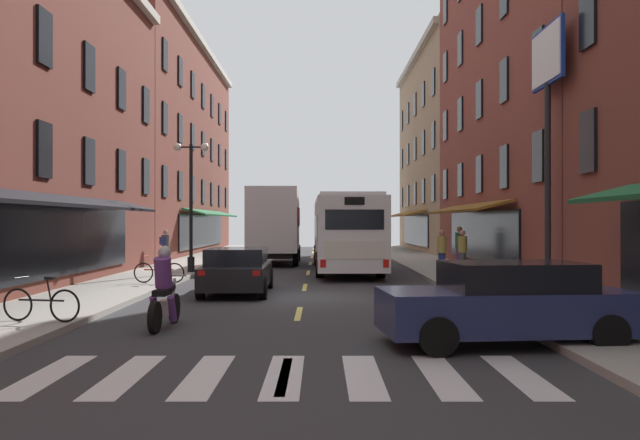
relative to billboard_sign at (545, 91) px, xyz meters
The scene contains 19 objects.
ground_plane 9.23m from the billboard_sign, behind, with size 34.80×80.00×0.10m, color #333335.
lane_centre_dashes 9.20m from the billboard_sign, behind, with size 0.14×73.90×0.01m.
crosswalk_near 13.72m from the billboard_sign, 124.68° to the right, with size 7.10×2.80×0.01m.
sidewalk_left 14.21m from the billboard_sign, behind, with size 3.00×80.00×0.14m, color #A39E93.
sidewalk_right 5.95m from the billboard_sign, behind, with size 3.00×80.00×0.14m, color #A39E93.
billboard_sign is the anchor object (origin of this frame).
transit_bus 12.35m from the billboard_sign, 118.03° to the left, with size 2.80×12.18×3.23m.
box_truck 17.99m from the billboard_sign, 120.22° to the left, with size 2.54×7.22×3.80m.
sedan_near 10.45m from the billboard_sign, behind, with size 2.01×4.60×1.36m.
sedan_mid 28.45m from the billboard_sign, 108.90° to the left, with size 2.02×4.73×1.34m.
sedan_far 9.94m from the billboard_sign, 112.89° to the right, with size 4.42×2.35×1.44m.
motorcycle_rider 12.48m from the billboard_sign, 148.62° to the right, with size 0.62×2.07×1.66m.
bicycle_near 13.33m from the billboard_sign, 166.43° to the left, with size 1.71×0.48×0.91m.
bicycle_mid 14.57m from the billboard_sign, 153.82° to the right, with size 1.69×0.52×0.91m.
pedestrian_near 19.00m from the billboard_sign, 138.45° to the left, with size 0.40×0.52×1.65m.
pedestrian_mid 8.29m from the billboard_sign, 106.61° to the left, with size 0.36×0.36×1.71m.
pedestrian_far 8.52m from the billboard_sign, 98.43° to the left, with size 0.36×0.36×1.70m.
pedestrian_rear 10.66m from the billboard_sign, 93.76° to the left, with size 0.36×0.36×1.82m.
street_lamp_twin 14.40m from the billboard_sign, 146.23° to the left, with size 1.42×0.32×5.17m.
Camera 1 is at (0.50, -19.60, 2.14)m, focal length 38.71 mm.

